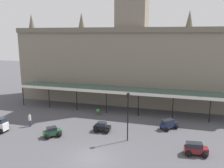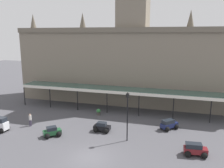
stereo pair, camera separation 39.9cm
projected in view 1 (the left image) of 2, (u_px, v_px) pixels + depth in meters
The scene contains 10 objects.
ground_plane at pixel (91, 158), 23.08m from camera, with size 140.00×140.00×0.00m, color #49484E.
station_building at pixel (131, 61), 40.28m from camera, with size 39.84×6.29×22.70m.
entrance_canopy at pixel (124, 90), 36.01m from camera, with size 34.15×3.26×3.59m.
car_maroon_estate at pixel (196, 150), 23.49m from camera, with size 2.33×1.70×1.27m.
car_black_sedan at pixel (102, 128), 29.13m from camera, with size 2.05×1.52×1.19m.
car_green_sedan at pixel (52, 133), 27.66m from camera, with size 2.23×2.21×1.19m.
car_navy_estate at pixel (169, 125), 29.93m from camera, with size 2.36×2.39×1.27m.
pedestrian_crossing_forecourt at pixel (30, 120), 30.67m from camera, with size 0.34×0.39×1.67m.
victorian_lamppost at pixel (128, 111), 26.06m from camera, with size 0.30×0.30×5.60m.
planter_near_kerb at pixel (98, 112), 35.05m from camera, with size 0.60×0.60×0.96m.
Camera 1 is at (7.72, -19.75, 11.78)m, focal length 38.12 mm.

